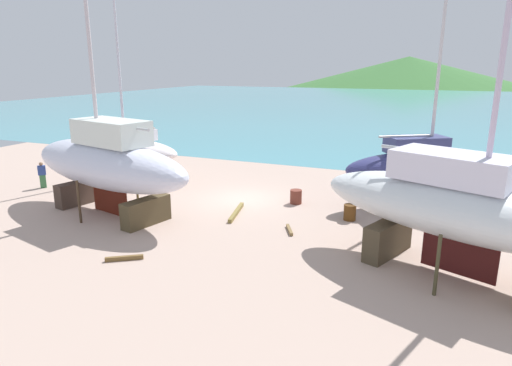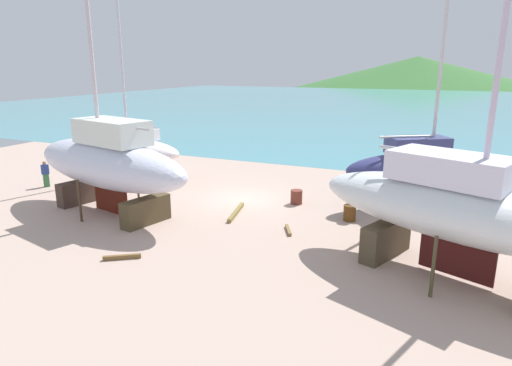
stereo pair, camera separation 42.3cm
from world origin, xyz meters
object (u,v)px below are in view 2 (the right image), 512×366
Objects in this scene: worker at (46,174)px; sailboat_mid_port at (461,209)px; sailboat_small_center at (133,148)px; barrel_blue_faded at (350,213)px; sailboat_large_starboard at (108,162)px; barrel_tipped_right at (296,197)px; sailboat_far_slipway at (422,168)px.

sailboat_mid_port is at bearing -144.38° from worker.
sailboat_small_center is 15.44m from barrel_blue_faded.
worker is at bearing -4.40° from sailboat_large_starboard.
sailboat_large_starboard is 9.81m from barrel_tipped_right.
sailboat_small_center is 21.05m from sailboat_mid_port.
barrel_blue_faded is (-2.88, -3.46, -1.74)m from sailboat_far_slipway.
barrel_blue_faded is at bearing -132.42° from worker.
sailboat_large_starboard is 12.02m from barrel_blue_faded.
worker is 18.42m from barrel_blue_faded.
sailboat_far_slipway is 21.82m from worker.
sailboat_small_center is at bearing 173.44° from barrel_tipped_right.
sailboat_far_slipway is at bearing 50.20° from barrel_blue_faded.
sailboat_mid_port is 12.10× the size of worker.
sailboat_mid_port reaches higher than sailboat_small_center.
worker is at bearing -165.96° from sailboat_mid_port.
sailboat_far_slipway is 8.32× the size of worker.
barrel_tipped_right is at bearing -176.00° from sailboat_small_center.
sailboat_mid_port is at bearing -44.13° from barrel_blue_faded.
sailboat_large_starboard is 0.82× the size of sailboat_mid_port.
sailboat_mid_port is 8.14m from sailboat_far_slipway.
sailboat_mid_port is (19.71, -7.37, 0.64)m from sailboat_small_center.
sailboat_large_starboard reaches higher than barrel_blue_faded.
sailboat_far_slipway is at bearing 124.08° from sailboat_mid_port.
sailboat_large_starboard reaches higher than sailboat_far_slipway.
sailboat_small_center is 1.00× the size of sailboat_far_slipway.
sailboat_large_starboard reaches higher than worker.
sailboat_small_center is at bearing -84.21° from worker.
sailboat_far_slipway is at bearing -123.87° from worker.
sailboat_small_center is 0.69× the size of sailboat_mid_port.
sailboat_small_center reaches higher than barrel_tipped_right.
sailboat_mid_port is 1.45× the size of sailboat_far_slipway.
barrel_tipped_right is (15.16, 2.88, -0.45)m from worker.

